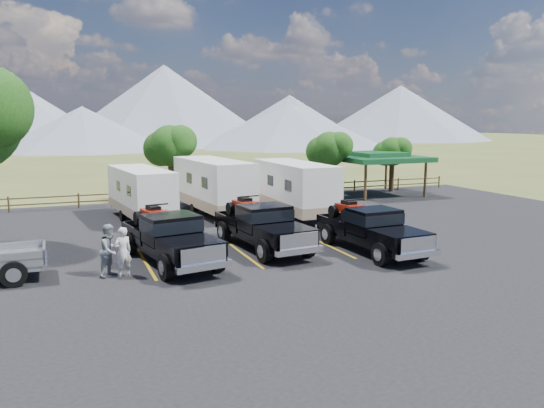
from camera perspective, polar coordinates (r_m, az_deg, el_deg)
name	(u,v)px	position (r m, az deg, el deg)	size (l,w,h in m)	color
ground	(326,273)	(19.78, 5.88, -7.43)	(320.00, 320.00, 0.00)	#4C5725
asphalt_lot	(294,254)	(22.38, 2.33, -5.38)	(44.00, 34.00, 0.04)	black
stall_lines	(284,248)	(23.27, 1.33, -4.75)	(12.12, 5.50, 0.01)	gold
tree_ne_a	(329,150)	(38.27, 6.17, 5.85)	(3.11, 2.92, 4.76)	black
tree_ne_b	(392,152)	(42.24, 12.78, 5.50)	(2.77, 2.59, 4.27)	black
tree_north	(170,146)	(36.50, -10.92, 6.14)	(3.46, 3.24, 5.25)	black
rail_fence	(230,192)	(37.26, -4.53, 1.34)	(36.12, 0.12, 1.00)	#503422
pavilion	(377,158)	(40.33, 11.25, 4.90)	(6.20, 6.20, 3.22)	#503422
mountain_range	(65,109)	(122.80, -21.35, 9.53)	(209.00, 71.00, 20.00)	gray
rig_left	(169,236)	(21.17, -11.00, -3.44)	(3.17, 6.72, 2.16)	black
rig_center	(262,225)	(23.04, -1.11, -2.25)	(2.79, 6.64, 2.16)	black
rig_right	(370,228)	(22.92, 10.49, -2.56)	(2.44, 6.33, 2.08)	black
trailer_left	(141,193)	(30.22, -13.91, 1.12)	(2.99, 8.39, 2.90)	white
trailer_center	(213,186)	(31.26, -6.36, 1.92)	(3.16, 9.40, 3.25)	white
trailer_right	(294,189)	(30.29, 2.39, 1.65)	(2.43, 9.05, 3.16)	white
person_a	(123,252)	(19.71, -15.75, -4.96)	(0.66, 0.43, 1.80)	silver
person_b	(110,250)	(19.87, -17.01, -4.77)	(0.92, 0.72, 1.89)	gray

